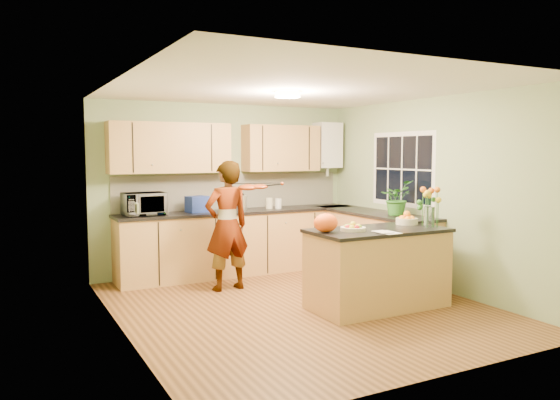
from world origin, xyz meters
name	(u,v)px	position (x,y,z in m)	size (l,w,h in m)	color
floor	(300,307)	(0.00, 0.00, 0.00)	(4.50, 4.50, 0.00)	#523217
ceiling	(300,89)	(0.00, 0.00, 2.50)	(4.00, 4.50, 0.02)	silver
wall_back	(226,188)	(0.00, 2.25, 1.25)	(4.00, 0.02, 2.50)	#95AC7A
wall_front	(443,222)	(0.00, -2.25, 1.25)	(4.00, 0.02, 2.50)	#95AC7A
wall_left	(121,208)	(-2.00, 0.00, 1.25)	(0.02, 4.50, 2.50)	#95AC7A
wall_right	(432,193)	(2.00, 0.00, 1.25)	(0.02, 4.50, 2.50)	#95AC7A
back_counter	(240,242)	(0.10, 1.95, 0.47)	(3.64, 0.62, 0.94)	#B77B49
right_counter	(373,244)	(1.70, 0.85, 0.47)	(0.62, 2.24, 0.94)	#B77B49
splashback	(233,191)	(0.10, 2.23, 1.20)	(3.60, 0.02, 0.52)	silver
upper_cabinets	(219,148)	(-0.18, 2.08, 1.85)	(3.20, 0.34, 0.70)	#B77B49
boiler	(327,146)	(1.70, 2.09, 1.90)	(0.40, 0.30, 0.86)	white
window_right	(402,169)	(1.99, 0.60, 1.55)	(0.01, 1.30, 1.05)	white
light_switch	(137,208)	(-1.99, -0.60, 1.30)	(0.02, 0.09, 0.09)	white
ceiling_lamp	(288,95)	(0.00, 0.30, 2.46)	(0.30, 0.30, 0.07)	#FFEABF
peninsula_island	(377,268)	(0.79, -0.42, 0.46)	(1.59, 0.82, 0.91)	#B77B49
fruit_dish	(353,227)	(0.44, -0.42, 0.95)	(0.28, 0.28, 0.10)	beige
orange_bowl	(407,219)	(1.34, -0.27, 0.98)	(0.26, 0.26, 0.15)	beige
flower_vase	(430,197)	(1.39, -0.60, 1.26)	(0.29, 0.29, 0.53)	silver
orange_bag	(326,223)	(0.11, -0.37, 1.02)	(0.28, 0.23, 0.21)	#FF5615
papers	(388,232)	(0.69, -0.72, 0.92)	(0.19, 0.26, 0.01)	white
violinist	(227,226)	(-0.44, 1.13, 0.84)	(0.61, 0.40, 1.68)	#E4AF8B
violin	(248,187)	(-0.24, 0.91, 1.35)	(0.60, 0.24, 0.12)	#4D1604
microwave	(144,204)	(-1.31, 1.94, 1.09)	(0.55, 0.37, 0.31)	white
blue_box	(197,204)	(-0.55, 1.97, 1.05)	(0.29, 0.21, 0.23)	navy
kettle	(242,202)	(0.12, 1.93, 1.06)	(0.16, 0.16, 0.30)	silver
jar_cream	(269,203)	(0.58, 1.96, 1.02)	(0.11, 0.11, 0.16)	beige
jar_white	(278,203)	(0.71, 1.91, 1.01)	(0.10, 0.10, 0.15)	white
potted_plant	(396,198)	(1.70, 0.36, 1.18)	(0.43, 0.37, 0.47)	#2F7226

